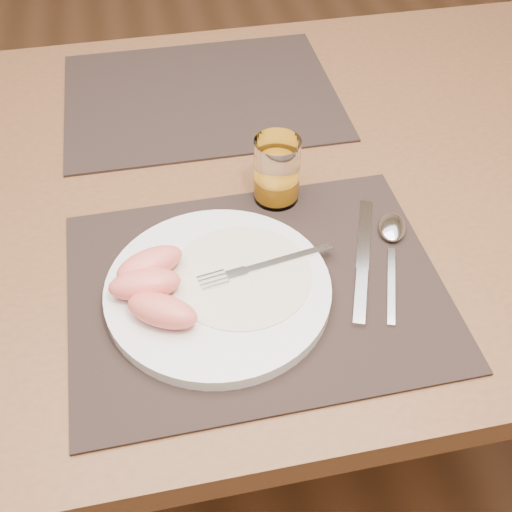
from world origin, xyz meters
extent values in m
plane|color=brown|center=(0.00, 0.00, 0.00)|extent=(5.00, 5.00, 0.00)
cube|color=brown|center=(0.00, 0.00, 0.73)|extent=(1.40, 0.90, 0.04)
cylinder|color=brown|center=(0.62, 0.37, 0.35)|extent=(0.06, 0.06, 0.71)
cube|color=black|center=(-0.01, -0.22, 0.75)|extent=(0.45, 0.35, 0.00)
cube|color=black|center=(-0.01, 0.22, 0.75)|extent=(0.45, 0.35, 0.00)
cylinder|color=white|center=(-0.05, -0.22, 0.76)|extent=(0.27, 0.27, 0.02)
cylinder|color=white|center=(-0.02, -0.21, 0.77)|extent=(0.17, 0.17, 0.00)
cube|color=silver|center=(0.04, -0.20, 0.77)|extent=(0.12, 0.03, 0.00)
cube|color=silver|center=(-0.03, -0.21, 0.77)|extent=(0.03, 0.02, 0.00)
cube|color=silver|center=(-0.06, -0.21, 0.77)|extent=(0.04, 0.03, 0.00)
cube|color=silver|center=(0.15, -0.16, 0.76)|extent=(0.06, 0.13, 0.00)
cube|color=silver|center=(0.11, -0.26, 0.76)|extent=(0.05, 0.09, 0.01)
cube|color=silver|center=(0.15, -0.25, 0.76)|extent=(0.05, 0.12, 0.00)
ellipsoid|color=silver|center=(0.19, -0.16, 0.76)|extent=(0.05, 0.07, 0.01)
cylinder|color=white|center=(0.05, -0.06, 0.80)|extent=(0.06, 0.06, 0.09)
cylinder|color=orange|center=(0.05, -0.06, 0.77)|extent=(0.05, 0.05, 0.03)
ellipsoid|color=#F07362|center=(-0.12, -0.26, 0.79)|extent=(0.09, 0.08, 0.03)
ellipsoid|color=#F07362|center=(-0.14, -0.22, 0.79)|extent=(0.08, 0.04, 0.03)
ellipsoid|color=#F07362|center=(-0.13, -0.19, 0.79)|extent=(0.09, 0.07, 0.03)
camera|label=1|loc=(-0.11, -0.72, 1.34)|focal=45.00mm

